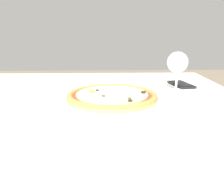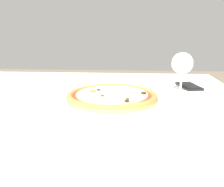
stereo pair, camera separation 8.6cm
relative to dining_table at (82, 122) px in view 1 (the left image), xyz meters
The scene contains 4 objects.
dining_table is the anchor object (origin of this frame).
pizza_plate 0.14m from the dining_table, ahead, with size 0.36×0.36×0.04m.
wine_glass_far_left 0.42m from the dining_table, 15.13° to the left, with size 0.08×0.08×0.16m.
cell_phone 0.49m from the dining_table, 28.88° to the left, with size 0.10×0.15×0.01m.
Camera 1 is at (0.08, -0.85, 0.97)m, focal length 40.00 mm.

